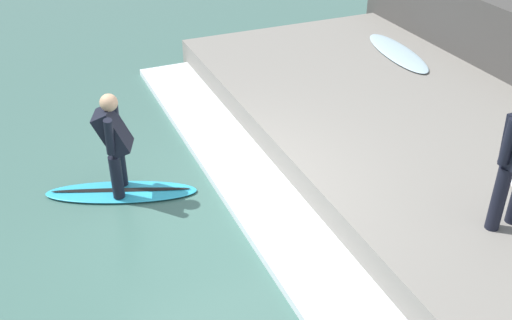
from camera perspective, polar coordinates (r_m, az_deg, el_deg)
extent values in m
plane|color=#426B60|center=(7.73, -3.41, -5.19)|extent=(28.00, 28.00, 0.00)
cube|color=gray|center=(9.02, 16.44, 1.10)|extent=(4.40, 10.14, 0.48)
cube|color=silver|center=(7.87, 0.67, -3.86)|extent=(0.95, 9.64, 0.11)
ellipsoid|color=#2DADD1|center=(8.28, -12.70, -2.98)|extent=(2.08, 1.21, 0.06)
ellipsoid|color=black|center=(8.26, -12.72, -2.79)|extent=(1.78, 0.75, 0.01)
cylinder|color=black|center=(8.22, -12.81, -0.46)|extent=(0.16, 0.16, 0.61)
cylinder|color=black|center=(7.98, -13.13, -1.58)|extent=(0.16, 0.16, 0.61)
cube|color=black|center=(7.80, -13.49, 2.72)|extent=(0.55, 0.51, 0.63)
sphere|color=tan|center=(7.62, -13.85, 5.33)|extent=(0.23, 0.23, 0.23)
cylinder|color=black|center=(7.97, -13.26, 3.69)|extent=(0.11, 0.21, 0.53)
cylinder|color=black|center=(7.59, -13.78, 2.15)|extent=(0.11, 0.21, 0.53)
cylinder|color=black|center=(7.00, 22.12, -3.41)|extent=(0.15, 0.15, 0.80)
cylinder|color=black|center=(6.59, 22.91, 1.62)|extent=(0.11, 0.12, 0.52)
ellipsoid|color=silver|center=(11.61, 13.33, 9.94)|extent=(0.86, 2.12, 0.06)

